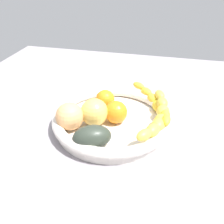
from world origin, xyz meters
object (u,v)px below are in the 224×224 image
at_px(orange_front, 116,112).
at_px(fruit_bowl, 112,119).
at_px(orange_mid_left, 105,99).
at_px(banana_draped_right, 159,117).
at_px(apple_yellow, 94,112).
at_px(avocado_dark, 92,137).
at_px(banana_draped_left, 156,103).
at_px(peach_blush, 70,116).

bearing_deg(orange_front, fruit_bowl, -164.68).
distance_m(orange_front, orange_mid_left, 0.08).
xyz_separation_m(banana_draped_right, orange_front, (-0.11, -0.00, 0.00)).
bearing_deg(orange_mid_left, apple_yellow, -94.13).
xyz_separation_m(fruit_bowl, avocado_dark, (-0.02, -0.11, 0.02)).
bearing_deg(fruit_bowl, orange_front, 15.32).
xyz_separation_m(banana_draped_left, orange_mid_left, (-0.15, -0.01, 0.00)).
xyz_separation_m(banana_draped_right, avocado_dark, (-0.15, -0.12, -0.00)).
height_order(fruit_bowl, avocado_dark, avocado_dark).
bearing_deg(banana_draped_left, banana_draped_right, -79.81).
relative_size(fruit_bowl, banana_draped_right, 1.29).
height_order(fruit_bowl, banana_draped_right, banana_draped_right).
bearing_deg(banana_draped_left, apple_yellow, -146.65).
distance_m(peach_blush, apple_yellow, 0.07).
xyz_separation_m(banana_draped_left, orange_front, (-0.10, -0.08, 0.00)).
height_order(banana_draped_left, apple_yellow, apple_yellow).
bearing_deg(banana_draped_right, banana_draped_left, 100.19).
xyz_separation_m(banana_draped_left, peach_blush, (-0.21, -0.14, 0.01)).
bearing_deg(orange_front, orange_mid_left, 127.03).
xyz_separation_m(fruit_bowl, banana_draped_right, (0.12, 0.00, 0.02)).
xyz_separation_m(fruit_bowl, peach_blush, (-0.10, -0.06, 0.03)).
distance_m(banana_draped_left, banana_draped_right, 0.08).
relative_size(fruit_bowl, orange_mid_left, 5.77).
distance_m(banana_draped_left, orange_mid_left, 0.15).
height_order(fruit_bowl, apple_yellow, apple_yellow).
bearing_deg(orange_front, avocado_dark, -105.36).
distance_m(banana_draped_right, orange_front, 0.11).
bearing_deg(orange_front, peach_blush, -151.80).
bearing_deg(orange_mid_left, peach_blush, -117.04).
height_order(orange_mid_left, avocado_dark, same).
relative_size(banana_draped_right, orange_mid_left, 4.47).
distance_m(orange_front, avocado_dark, 0.12).
xyz_separation_m(banana_draped_left, avocado_dark, (-0.13, -0.19, 0.00)).
height_order(fruit_bowl, peach_blush, peach_blush).
height_order(banana_draped_right, orange_front, orange_front).
height_order(banana_draped_right, avocado_dark, avocado_dark).
bearing_deg(apple_yellow, banana_draped_left, 33.35).
bearing_deg(avocado_dark, fruit_bowl, 79.53).
height_order(orange_front, peach_blush, peach_blush).
relative_size(fruit_bowl, orange_front, 5.23).
bearing_deg(apple_yellow, orange_front, 25.23).
relative_size(banana_draped_right, avocado_dark, 2.75).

